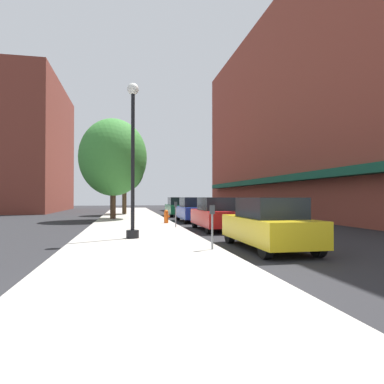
# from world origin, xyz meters

# --- Properties ---
(ground_plane) EXTENTS (90.00, 90.00, 0.00)m
(ground_plane) POSITION_xyz_m (4.00, 18.00, 0.00)
(ground_plane) COLOR #232326
(sidewalk_slab) EXTENTS (4.80, 50.00, 0.12)m
(sidewalk_slab) POSITION_xyz_m (0.00, 19.00, 0.06)
(sidewalk_slab) COLOR #A8A399
(sidewalk_slab) RESTS_ON ground
(building_right_brick) EXTENTS (6.80, 40.00, 18.71)m
(building_right_brick) POSITION_xyz_m (14.99, 22.00, 9.33)
(building_right_brick) COLOR brown
(building_right_brick) RESTS_ON ground
(building_far_background) EXTENTS (6.80, 18.00, 15.05)m
(building_far_background) POSITION_xyz_m (-11.01, 37.00, 7.51)
(building_far_background) COLOR brown
(building_far_background) RESTS_ON ground
(lamppost) EXTENTS (0.48, 0.48, 5.90)m
(lamppost) POSITION_xyz_m (-0.22, 6.84, 3.20)
(lamppost) COLOR black
(lamppost) RESTS_ON sidewalk_slab
(fire_hydrant) EXTENTS (0.33, 0.26, 0.79)m
(fire_hydrant) POSITION_xyz_m (1.90, 13.97, 0.52)
(fire_hydrant) COLOR #E05614
(fire_hydrant) RESTS_ON sidewalk_slab
(parking_meter_near) EXTENTS (0.14, 0.09, 1.31)m
(parking_meter_near) POSITION_xyz_m (2.05, 3.59, 0.95)
(parking_meter_near) COLOR slate
(parking_meter_near) RESTS_ON sidewalk_slab
(parking_meter_far) EXTENTS (0.14, 0.09, 1.31)m
(parking_meter_far) POSITION_xyz_m (2.05, 11.11, 0.95)
(parking_meter_far) COLOR slate
(parking_meter_far) RESTS_ON sidewalk_slab
(tree_near) EXTENTS (3.61, 3.61, 6.22)m
(tree_near) POSITION_xyz_m (-0.61, 25.97, 4.25)
(tree_near) COLOR #4C3823
(tree_near) RESTS_ON sidewalk_slab
(tree_mid) EXTENTS (4.82, 4.82, 7.19)m
(tree_mid) POSITION_xyz_m (-1.38, 18.73, 4.52)
(tree_mid) COLOR #422D1E
(tree_mid) RESTS_ON sidewalk_slab
(car_yellow) EXTENTS (1.80, 4.30, 1.66)m
(car_yellow) POSITION_xyz_m (4.00, 3.96, 0.81)
(car_yellow) COLOR black
(car_yellow) RESTS_ON ground
(car_red) EXTENTS (1.80, 4.30, 1.66)m
(car_red) POSITION_xyz_m (4.00, 10.30, 0.81)
(car_red) COLOR black
(car_red) RESTS_ON ground
(car_blue) EXTENTS (1.80, 4.30, 1.66)m
(car_blue) POSITION_xyz_m (4.00, 16.32, 0.81)
(car_blue) COLOR black
(car_blue) RESTS_ON ground
(car_green) EXTENTS (1.80, 4.30, 1.66)m
(car_green) POSITION_xyz_m (4.00, 23.12, 0.81)
(car_green) COLOR black
(car_green) RESTS_ON ground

